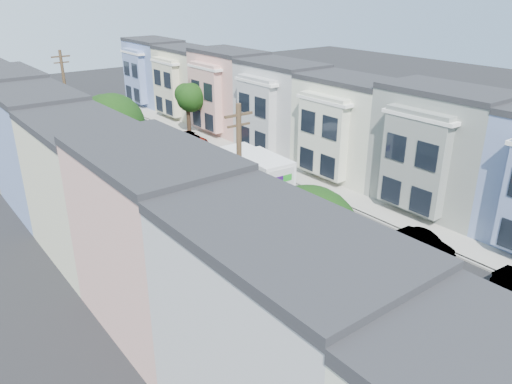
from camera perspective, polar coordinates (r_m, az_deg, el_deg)
The scene contains 24 objects.
ground at distance 30.25m, azimuth 10.35°, elevation -8.20°, with size 160.00×160.00×0.00m, color black.
road_slab at distance 40.57m, azimuth -5.37°, elevation 0.39°, with size 12.00×70.00×0.02m, color black.
curb_left at distance 37.95m, azimuth -13.08°, elevation -1.65°, with size 0.30×70.00×0.15m, color gray.
curb_right at distance 43.83m, azimuth 1.29°, elevation 2.30°, with size 0.30×70.00×0.15m, color gray.
sidewalk_left at distance 37.50m, azimuth -14.86°, elevation -2.14°, with size 2.60×70.00×0.15m, color gray.
sidewalk_right at distance 44.61m, azimuth 2.59°, elevation 2.66°, with size 2.60×70.00×0.15m, color gray.
centerline at distance 40.58m, azimuth -5.37°, elevation 0.37°, with size 0.12×70.00×0.01m, color gold.
townhouse_row_left at distance 36.44m, azimuth -20.31°, elevation -3.73°, with size 5.00×70.00×8.50m, color beige.
townhouse_row_right at distance 47.05m, azimuth 6.14°, elevation 3.53°, with size 5.00×70.00×8.50m, color beige.
tree_b at distance 22.03m, azimuth 5.69°, elevation -5.35°, with size 4.70×4.70×7.40m.
tree_c at distance 28.83m, azimuth -6.73°, elevation 0.59°, with size 4.70×4.70×6.94m.
tree_d at distance 38.77m, azimuth -16.14°, elevation 7.30°, with size 4.70×4.70×8.01m.
tree_e at distance 52.90m, azimuth -22.32°, elevation 9.10°, with size 4.42×4.42×6.65m.
tree_far_r at distance 54.48m, azimuth -7.56°, elevation 10.59°, with size 3.10×3.10×5.69m.
utility_pole_near at distance 25.39m, azimuth -1.87°, elevation -0.99°, with size 1.60×0.26×10.00m.
utility_pole_far at distance 47.98m, azimuth -20.68°, elevation 8.99°, with size 1.60×0.26×10.00m.
fedex_truck at distance 38.66m, azimuth -0.12°, elevation 2.34°, with size 2.72×7.06×3.39m.
lead_sedan at distance 43.88m, azimuth -5.94°, elevation 3.05°, with size 1.90×4.52×1.36m, color black.
parked_left_b at distance 23.48m, azimuth 13.89°, elevation -16.95°, with size 1.31×3.70×1.23m, color black.
parked_left_c at distance 27.35m, azimuth 2.26°, elevation -9.69°, with size 2.33×5.06×1.41m, color silver.
parked_left_d at distance 37.09m, azimuth -10.69°, elevation -1.09°, with size 1.78×4.23×1.27m, color #470F03.
parked_right_b at distance 32.52m, azimuth 18.68°, elevation -5.56°, with size 1.29×3.67×1.22m, color silver.
parked_right_c at distance 44.68m, azimuth -1.70°, elevation 3.50°, with size 1.40×3.96×1.32m, color black.
parked_right_d at distance 51.70m, azimuth -7.48°, elevation 6.00°, with size 2.16×4.69×1.30m, color black.
Camera 1 is at (-19.86, -16.88, 15.35)m, focal length 35.00 mm.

